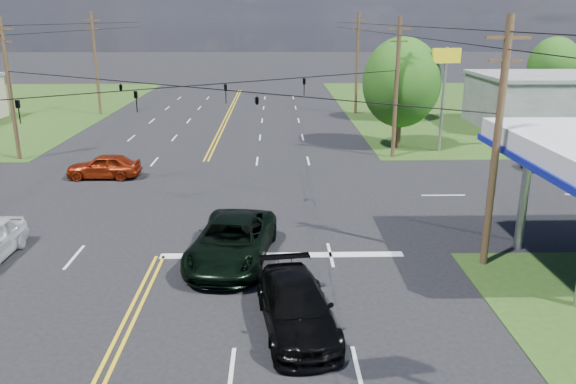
{
  "coord_description": "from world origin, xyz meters",
  "views": [
    {
      "loc": [
        4.76,
        -17.29,
        9.34
      ],
      "look_at": [
        5.29,
        6.0,
        2.12
      ],
      "focal_mm": 35.0,
      "sensor_mm": 36.0,
      "label": 1
    }
  ],
  "objects_px": {
    "pole_ne": "(396,87)",
    "suv_black": "(297,307)",
    "pole_right_far": "(357,62)",
    "pole_nw": "(10,88)",
    "tree_far_r": "(554,67)",
    "pickup_dkgreen": "(232,241)",
    "retail_ne": "(559,103)",
    "pole_left_far": "(96,63)",
    "tree_right_b": "(400,76)",
    "pole_se": "(497,143)",
    "tree_right_a": "(401,83)"
  },
  "relations": [
    {
      "from": "suv_black",
      "to": "retail_ne",
      "type": "bearing_deg",
      "value": 45.98
    },
    {
      "from": "retail_ne",
      "to": "pickup_dkgreen",
      "type": "distance_m",
      "value": 39.28
    },
    {
      "from": "tree_right_b",
      "to": "pole_se",
      "type": "bearing_deg",
      "value": -96.05
    },
    {
      "from": "pole_ne",
      "to": "tree_far_r",
      "type": "distance_m",
      "value": 29.7
    },
    {
      "from": "retail_ne",
      "to": "pole_left_far",
      "type": "xyz_separation_m",
      "value": [
        -43.0,
        8.0,
        2.97
      ]
    },
    {
      "from": "pole_nw",
      "to": "pole_se",
      "type": "bearing_deg",
      "value": -34.7
    },
    {
      "from": "pole_ne",
      "to": "tree_right_a",
      "type": "relative_size",
      "value": 1.16
    },
    {
      "from": "pole_ne",
      "to": "tree_far_r",
      "type": "relative_size",
      "value": 1.25
    },
    {
      "from": "pole_se",
      "to": "tree_right_a",
      "type": "xyz_separation_m",
      "value": [
        1.0,
        21.0,
        -0.05
      ]
    },
    {
      "from": "pole_ne",
      "to": "pole_right_far",
      "type": "xyz_separation_m",
      "value": [
        0.0,
        19.0,
        0.25
      ]
    },
    {
      "from": "tree_right_a",
      "to": "tree_far_r",
      "type": "bearing_deg",
      "value": 41.99
    },
    {
      "from": "pole_left_far",
      "to": "tree_right_a",
      "type": "bearing_deg",
      "value": -30.65
    },
    {
      "from": "retail_ne",
      "to": "pole_right_far",
      "type": "distance_m",
      "value": 19.02
    },
    {
      "from": "pole_nw",
      "to": "tree_far_r",
      "type": "xyz_separation_m",
      "value": [
        47.0,
        21.0,
        -0.37
      ]
    },
    {
      "from": "tree_right_b",
      "to": "suv_black",
      "type": "height_order",
      "value": "tree_right_b"
    },
    {
      "from": "pole_right_far",
      "to": "pickup_dkgreen",
      "type": "relative_size",
      "value": 1.59
    },
    {
      "from": "pole_ne",
      "to": "suv_black",
      "type": "distance_m",
      "value": 24.3
    },
    {
      "from": "tree_right_b",
      "to": "pickup_dkgreen",
      "type": "bearing_deg",
      "value": -112.56
    },
    {
      "from": "pole_se",
      "to": "pickup_dkgreen",
      "type": "distance_m",
      "value": 10.8
    },
    {
      "from": "pole_nw",
      "to": "suv_black",
      "type": "bearing_deg",
      "value": -51.0
    },
    {
      "from": "pole_se",
      "to": "tree_far_r",
      "type": "relative_size",
      "value": 1.25
    },
    {
      "from": "tree_right_b",
      "to": "tree_far_r",
      "type": "xyz_separation_m",
      "value": [
        17.5,
        6.0,
        0.33
      ]
    },
    {
      "from": "pole_se",
      "to": "tree_far_r",
      "type": "distance_m",
      "value": 44.3
    },
    {
      "from": "tree_far_r",
      "to": "pickup_dkgreen",
      "type": "bearing_deg",
      "value": -128.84
    },
    {
      "from": "retail_ne",
      "to": "tree_right_a",
      "type": "relative_size",
      "value": 1.71
    },
    {
      "from": "pole_nw",
      "to": "suv_black",
      "type": "height_order",
      "value": "pole_nw"
    },
    {
      "from": "pole_nw",
      "to": "pole_ne",
      "type": "distance_m",
      "value": 26.0
    },
    {
      "from": "suv_black",
      "to": "tree_right_a",
      "type": "bearing_deg",
      "value": 63.59
    },
    {
      "from": "pole_se",
      "to": "pole_nw",
      "type": "distance_m",
      "value": 31.62
    },
    {
      "from": "pole_right_far",
      "to": "tree_right_a",
      "type": "distance_m",
      "value": 16.03
    },
    {
      "from": "retail_ne",
      "to": "tree_far_r",
      "type": "xyz_separation_m",
      "value": [
        4.0,
        10.0,
        2.34
      ]
    },
    {
      "from": "pole_left_far",
      "to": "pickup_dkgreen",
      "type": "height_order",
      "value": "pole_left_far"
    },
    {
      "from": "pole_nw",
      "to": "pole_ne",
      "type": "relative_size",
      "value": 1.0
    },
    {
      "from": "pole_ne",
      "to": "pickup_dkgreen",
      "type": "distance_m",
      "value": 20.56
    },
    {
      "from": "pole_right_far",
      "to": "pickup_dkgreen",
      "type": "xyz_separation_m",
      "value": [
        -10.0,
        -36.5,
        -4.29
      ]
    },
    {
      "from": "tree_far_r",
      "to": "tree_right_b",
      "type": "bearing_deg",
      "value": -161.08
    },
    {
      "from": "pole_nw",
      "to": "tree_right_b",
      "type": "relative_size",
      "value": 1.34
    },
    {
      "from": "retail_ne",
      "to": "pole_right_far",
      "type": "bearing_deg",
      "value": 154.8
    },
    {
      "from": "tree_right_a",
      "to": "suv_black",
      "type": "height_order",
      "value": "tree_right_a"
    },
    {
      "from": "tree_right_a",
      "to": "pole_nw",
      "type": "bearing_deg",
      "value": -173.66
    },
    {
      "from": "pole_right_far",
      "to": "tree_far_r",
      "type": "bearing_deg",
      "value": 5.44
    },
    {
      "from": "pole_nw",
      "to": "pole_left_far",
      "type": "height_order",
      "value": "pole_left_far"
    },
    {
      "from": "pole_left_far",
      "to": "tree_right_a",
      "type": "height_order",
      "value": "pole_left_far"
    },
    {
      "from": "pole_left_far",
      "to": "tree_far_r",
      "type": "relative_size",
      "value": 1.31
    },
    {
      "from": "tree_right_a",
      "to": "pole_se",
      "type": "bearing_deg",
      "value": -92.73
    },
    {
      "from": "pole_ne",
      "to": "pole_se",
      "type": "bearing_deg",
      "value": -90.0
    },
    {
      "from": "pole_nw",
      "to": "tree_right_a",
      "type": "bearing_deg",
      "value": 6.34
    },
    {
      "from": "pole_right_far",
      "to": "tree_right_a",
      "type": "relative_size",
      "value": 1.22
    },
    {
      "from": "pole_nw",
      "to": "pole_ne",
      "type": "xyz_separation_m",
      "value": [
        26.0,
        0.0,
        0.0
      ]
    },
    {
      "from": "pole_left_far",
      "to": "tree_far_r",
      "type": "bearing_deg",
      "value": 2.44
    }
  ]
}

